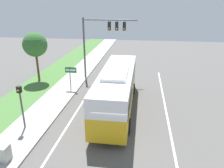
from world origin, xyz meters
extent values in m
plane|color=#565451|center=(0.00, 0.00, 0.00)|extent=(80.00, 80.00, 0.00)
cube|color=#9E9E99|center=(-6.20, 0.00, 0.06)|extent=(2.80, 80.00, 0.12)
cube|color=silver|center=(-3.60, 0.00, 0.00)|extent=(0.14, 30.00, 0.01)
cube|color=silver|center=(3.60, 0.00, 0.00)|extent=(0.14, 30.00, 0.01)
cube|color=gold|center=(-0.43, 4.29, 1.22)|extent=(2.46, 10.96, 1.57)
cube|color=white|center=(-0.43, 4.29, 2.64)|extent=(2.46, 10.96, 1.28)
cube|color=black|center=(-0.43, 4.29, 2.20)|extent=(2.50, 10.09, 0.97)
cube|color=white|center=(-0.43, 3.47, 3.40)|extent=(1.72, 3.84, 0.24)
cylinder|color=black|center=(-1.61, 7.69, 0.51)|extent=(0.28, 1.03, 1.03)
cylinder|color=black|center=(0.75, 7.69, 0.51)|extent=(0.28, 1.03, 1.03)
cylinder|color=black|center=(-1.61, 0.89, 0.51)|extent=(0.28, 1.03, 1.03)
cylinder|color=black|center=(0.75, 0.89, 0.51)|extent=(0.28, 1.03, 1.03)
cylinder|color=#4C4C51|center=(-5.05, 11.84, 3.41)|extent=(0.20, 0.20, 6.82)
cylinder|color=#4C4C51|center=(-2.12, 11.84, 6.57)|extent=(5.86, 0.14, 0.14)
cube|color=black|center=(-2.19, 11.84, 5.95)|extent=(0.32, 0.28, 0.90)
sphere|color=yellow|center=(-2.19, 11.66, 5.71)|extent=(0.18, 0.18, 0.18)
cube|color=black|center=(-1.39, 11.84, 5.95)|extent=(0.32, 0.28, 0.90)
sphere|color=yellow|center=(-1.39, 11.66, 5.71)|extent=(0.18, 0.18, 0.18)
cube|color=black|center=(-0.58, 11.84, 5.95)|extent=(0.32, 0.28, 0.90)
sphere|color=yellow|center=(-0.58, 11.66, 5.71)|extent=(0.18, 0.18, 0.18)
cylinder|color=#4C4C51|center=(-6.42, 0.36, 1.59)|extent=(0.12, 0.12, 3.18)
cube|color=black|center=(-6.42, 0.36, 2.96)|extent=(0.28, 0.24, 0.44)
sphere|color=yellow|center=(-6.42, 0.21, 2.96)|extent=(0.14, 0.14, 0.14)
cylinder|color=#4C4C51|center=(-5.54, 7.85, 1.21)|extent=(0.08, 0.08, 2.42)
cube|color=#196B33|center=(-5.42, 7.85, 2.10)|extent=(1.15, 0.03, 0.56)
cube|color=white|center=(-5.42, 7.83, 2.10)|extent=(0.97, 0.01, 0.19)
cube|color=#A8A8A3|center=(-5.81, -3.00, 0.58)|extent=(0.65, 0.61, 0.91)
cylinder|color=brown|center=(-9.85, 9.82, 1.72)|extent=(0.24, 0.24, 3.25)
sphere|color=#33662D|center=(-9.85, 9.82, 4.12)|extent=(2.57, 2.57, 2.57)
camera|label=1|loc=(1.46, -11.90, 8.28)|focal=35.00mm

